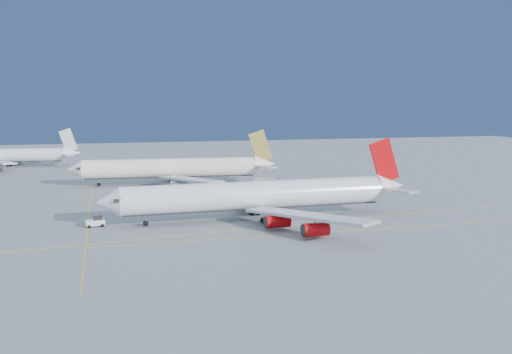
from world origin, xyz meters
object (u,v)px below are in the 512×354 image
airliner_etihad (175,168)px  pushback_tug (96,222)px  airliner_third (7,155)px  airliner_virgin (263,195)px

airliner_etihad → pushback_tug: airliner_etihad is taller
airliner_etihad → pushback_tug: 62.25m
airliner_etihad → airliner_third: size_ratio=1.14×
airliner_etihad → airliner_third: airliner_etihad is taller
airliner_third → pushback_tug: bearing=-66.3°
airliner_etihad → airliner_virgin: bearing=-73.4°
pushback_tug → airliner_third: bearing=98.0°
airliner_virgin → pushback_tug: 36.71m
airliner_virgin → airliner_etihad: size_ratio=1.09×
airliner_virgin → airliner_third: 143.27m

